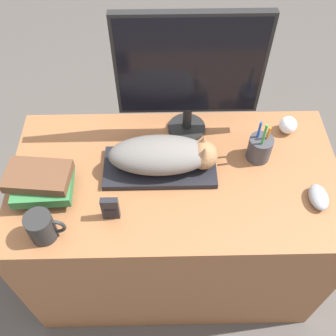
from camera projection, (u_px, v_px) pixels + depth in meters
ground_plane at (176, 325)px, 1.86m from camera, size 12.00×12.00×0.00m
desk at (174, 225)px, 1.76m from camera, size 1.23×0.65×0.76m
keyboard at (160, 167)px, 1.46m from camera, size 0.42×0.19×0.02m
cat at (166, 155)px, 1.41m from camera, size 0.39×0.17×0.12m
monitor at (190, 70)px, 1.36m from camera, size 0.52×0.15×0.52m
computer_mouse at (319, 197)px, 1.37m from camera, size 0.07×0.11×0.04m
coffee_mug at (42, 227)px, 1.26m from camera, size 0.13×0.09×0.11m
pen_cup at (260, 148)px, 1.47m from camera, size 0.09×0.09×0.20m
baseball at (288, 125)px, 1.56m from camera, size 0.07×0.07×0.07m
phone at (110, 209)px, 1.31m from camera, size 0.06×0.02×0.10m
book_stack at (41, 182)px, 1.37m from camera, size 0.23×0.18×0.11m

